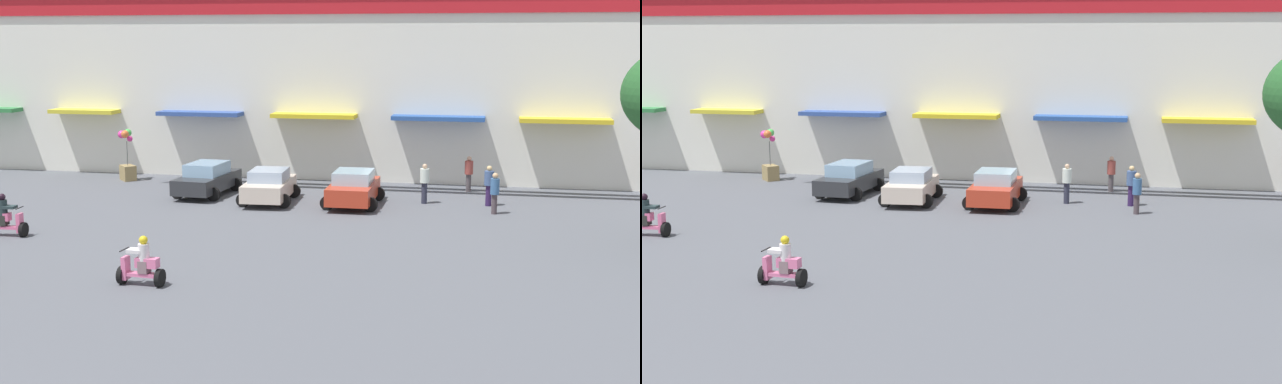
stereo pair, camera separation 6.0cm
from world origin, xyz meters
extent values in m
plane|color=#50535A|center=(0.00, 13.00, 0.00)|extent=(128.00, 128.00, 0.00)
cube|color=silver|center=(0.00, 36.66, 4.94)|extent=(41.61, 13.32, 9.88)
cube|color=red|center=(0.00, 29.94, 8.71)|extent=(38.28, 0.12, 1.19)
cube|color=gold|center=(-12.18, 29.45, 3.26)|extent=(3.56, 1.10, 0.20)
cube|color=#2E4B92|center=(-5.88, 29.45, 3.26)|extent=(4.27, 1.10, 0.20)
cube|color=gold|center=(-0.03, 29.45, 3.26)|extent=(4.14, 1.10, 0.20)
cube|color=#264D95|center=(5.97, 29.45, 3.26)|extent=(4.35, 1.10, 0.20)
cube|color=gold|center=(11.74, 29.45, 3.26)|extent=(4.10, 1.10, 0.20)
cube|color=#2A2C2F|center=(-3.96, 24.99, 0.60)|extent=(1.98, 4.25, 0.67)
cube|color=#8CB3D3|center=(-3.96, 24.99, 1.21)|extent=(1.60, 2.17, 0.54)
cylinder|color=black|center=(-4.71, 26.33, 0.30)|extent=(0.61, 0.21, 0.60)
cylinder|color=black|center=(-3.02, 26.21, 0.30)|extent=(0.61, 0.21, 0.60)
cylinder|color=black|center=(-4.89, 23.77, 0.30)|extent=(0.61, 0.21, 0.60)
cylinder|color=black|center=(-3.20, 23.65, 0.30)|extent=(0.61, 0.21, 0.60)
cube|color=beige|center=(-0.77, 23.91, 0.61)|extent=(1.97, 3.91, 0.69)
cube|color=#9BAFC7|center=(-0.77, 23.91, 1.20)|extent=(1.61, 1.99, 0.47)
cylinder|color=black|center=(-1.71, 25.03, 0.30)|extent=(0.61, 0.20, 0.60)
cylinder|color=black|center=(0.01, 25.14, 0.30)|extent=(0.61, 0.20, 0.60)
cylinder|color=black|center=(-1.56, 22.68, 0.30)|extent=(0.61, 0.20, 0.60)
cylinder|color=black|center=(0.17, 22.79, 0.30)|extent=(0.61, 0.20, 0.60)
cube|color=#B4341F|center=(2.88, 24.01, 0.62)|extent=(1.84, 3.96, 0.70)
cube|color=#99BFD3|center=(2.88, 24.01, 1.23)|extent=(1.56, 1.99, 0.51)
cylinder|color=black|center=(1.97, 25.21, 0.30)|extent=(0.60, 0.17, 0.60)
cylinder|color=black|center=(3.76, 25.24, 0.30)|extent=(0.60, 0.17, 0.60)
cylinder|color=black|center=(2.01, 22.77, 0.30)|extent=(0.60, 0.17, 0.60)
cylinder|color=black|center=(3.79, 22.80, 0.30)|extent=(0.60, 0.17, 0.60)
cylinder|color=black|center=(-7.60, 15.95, 0.26)|extent=(0.17, 0.53, 0.52)
cube|color=#DF628F|center=(-8.21, 15.92, 0.32)|extent=(1.10, 0.34, 0.10)
cube|color=#DF628F|center=(-8.43, 15.90, 0.70)|extent=(0.71, 0.34, 0.28)
cube|color=#DF628F|center=(-7.72, 15.95, 0.50)|extent=(0.16, 0.33, 0.69)
cylinder|color=black|center=(-7.70, 15.95, 1.04)|extent=(0.07, 0.52, 0.04)
cube|color=#282926|center=(-8.33, 15.91, 0.58)|extent=(0.30, 0.34, 0.36)
cylinder|color=#233234|center=(-8.33, 15.91, 1.04)|extent=(0.34, 0.34, 0.54)
sphere|color=black|center=(-8.33, 15.91, 1.42)|extent=(0.25, 0.25, 0.25)
cube|color=#233234|center=(-8.06, 15.93, 1.06)|extent=(0.46, 0.37, 0.10)
cylinder|color=black|center=(-1.63, 11.32, 0.26)|extent=(0.17, 0.53, 0.52)
cylinder|color=black|center=(-0.46, 11.26, 0.26)|extent=(0.17, 0.53, 0.52)
cube|color=pink|center=(-1.05, 11.29, 0.32)|extent=(1.04, 0.33, 0.10)
cube|color=pink|center=(-0.84, 11.28, 0.68)|extent=(0.67, 0.33, 0.28)
cube|color=pink|center=(-1.51, 11.32, 0.48)|extent=(0.16, 0.33, 0.67)
cylinder|color=black|center=(-1.54, 11.32, 1.02)|extent=(0.06, 0.52, 0.04)
cube|color=slate|center=(-0.93, 11.29, 0.56)|extent=(0.30, 0.33, 0.36)
cylinder|color=silver|center=(-0.93, 11.29, 0.98)|extent=(0.34, 0.34, 0.48)
sphere|color=gold|center=(-0.93, 11.29, 1.33)|extent=(0.25, 0.25, 0.25)
cube|color=silver|center=(-1.19, 11.30, 1.00)|extent=(0.46, 0.36, 0.10)
cylinder|color=#2A2C3C|center=(5.77, 25.05, 0.45)|extent=(0.32, 0.32, 0.90)
cylinder|color=silver|center=(5.77, 25.05, 1.20)|extent=(0.52, 0.52, 0.61)
sphere|color=tan|center=(5.77, 25.05, 1.61)|extent=(0.21, 0.21, 0.21)
cylinder|color=#2F1C48|center=(8.46, 25.09, 0.44)|extent=(0.25, 0.25, 0.88)
cylinder|color=#3F5786|center=(8.46, 25.09, 1.19)|extent=(0.40, 0.40, 0.60)
sphere|color=tan|center=(8.46, 25.09, 1.60)|extent=(0.22, 0.22, 0.22)
cylinder|color=#473C41|center=(8.71, 23.44, 0.40)|extent=(0.24, 0.24, 0.81)
cylinder|color=#375E8E|center=(8.71, 23.44, 1.12)|extent=(0.39, 0.39, 0.64)
sphere|color=tan|center=(8.71, 23.44, 1.56)|extent=(0.23, 0.23, 0.23)
cylinder|color=#50484B|center=(7.51, 28.30, 0.41)|extent=(0.30, 0.30, 0.82)
cylinder|color=brown|center=(7.51, 28.30, 1.12)|extent=(0.48, 0.48, 0.61)
sphere|color=tan|center=(7.51, 28.30, 1.54)|extent=(0.22, 0.22, 0.22)
cube|color=#917B4D|center=(-9.18, 27.96, 0.38)|extent=(1.05, 1.07, 0.75)
cylinder|color=#4C4C4C|center=(-9.18, 27.96, 1.35)|extent=(0.04, 0.04, 1.20)
sphere|color=#DF358D|center=(-9.03, 27.99, 2.08)|extent=(0.28, 0.28, 0.28)
sphere|color=#46C650|center=(-9.23, 28.22, 2.34)|extent=(0.39, 0.39, 0.39)
sphere|color=#E83497|center=(-9.45, 28.01, 2.28)|extent=(0.39, 0.39, 0.39)
sphere|color=orange|center=(-9.14, 27.70, 2.34)|extent=(0.38, 0.38, 0.38)
camera|label=1|loc=(8.70, -9.89, 6.87)|focal=46.59mm
camera|label=2|loc=(8.76, -9.88, 6.87)|focal=46.59mm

